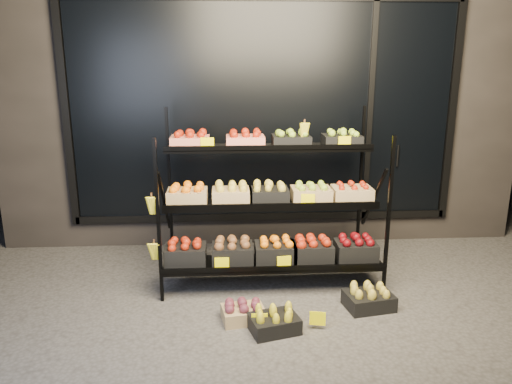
{
  "coord_description": "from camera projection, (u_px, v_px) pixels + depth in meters",
  "views": [
    {
      "loc": [
        -0.43,
        -4.0,
        2.16
      ],
      "look_at": [
        -0.15,
        0.55,
        0.91
      ],
      "focal_mm": 35.0,
      "sensor_mm": 36.0,
      "label": 1
    }
  ],
  "objects": [
    {
      "name": "floor_crate_midleft",
      "position": [
        274.0,
        321.0,
        4.03
      ],
      "size": [
        0.44,
        0.37,
        0.2
      ],
      "rotation": [
        0.0,
        0.0,
        0.27
      ],
      "color": "black",
      "rests_on": "ground"
    },
    {
      "name": "floor_crate_left",
      "position": [
        243.0,
        311.0,
        4.19
      ],
      "size": [
        0.38,
        0.31,
        0.18
      ],
      "rotation": [
        0.0,
        0.0,
        0.17
      ],
      "color": "tan",
      "rests_on": "ground"
    },
    {
      "name": "floor_crate_right",
      "position": [
        369.0,
        298.0,
        4.4
      ],
      "size": [
        0.45,
        0.37,
        0.2
      ],
      "rotation": [
        0.0,
        0.0,
        0.18
      ],
      "color": "black",
      "rests_on": "ground"
    },
    {
      "name": "tag_floor_b",
      "position": [
        317.0,
        323.0,
        4.06
      ],
      "size": [
        0.13,
        0.01,
        0.12
      ],
      "primitive_type": "cube",
      "color": "#FFEF00",
      "rests_on": "ground"
    },
    {
      "name": "building",
      "position": [
        257.0,
        89.0,
        6.47
      ],
      "size": [
        6.0,
        2.08,
        3.5
      ],
      "color": "#2D2826",
      "rests_on": "ground"
    },
    {
      "name": "tag_floor_a",
      "position": [
        260.0,
        325.0,
        4.03
      ],
      "size": [
        0.13,
        0.01,
        0.12
      ],
      "primitive_type": "cube",
      "color": "#FFEF00",
      "rests_on": "ground"
    },
    {
      "name": "ground",
      "position": [
        276.0,
        307.0,
        4.44
      ],
      "size": [
        24.0,
        24.0,
        0.0
      ],
      "primitive_type": "plane",
      "color": "#514F4C",
      "rests_on": "ground"
    },
    {
      "name": "display_rack",
      "position": [
        269.0,
        203.0,
        4.81
      ],
      "size": [
        2.18,
        1.02,
        1.66
      ],
      "color": "black",
      "rests_on": "ground"
    }
  ]
}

